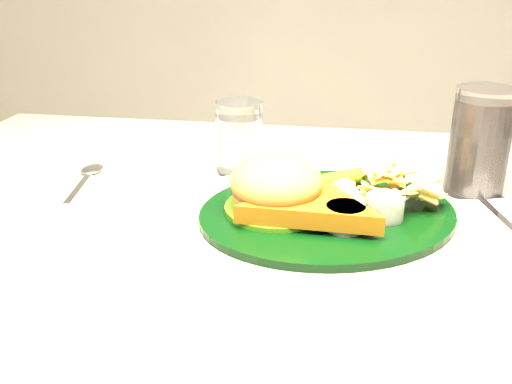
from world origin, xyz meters
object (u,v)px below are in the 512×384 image
dinner_plate (329,190)px  water_glass (239,137)px  cola_glass (480,142)px  fork_napkin (500,216)px

dinner_plate → water_glass: (-0.15, 0.15, 0.02)m
water_glass → cola_glass: bearing=-4.2°
water_glass → cola_glass: (0.35, -0.03, 0.02)m
dinner_plate → cola_glass: size_ratio=2.22×
fork_napkin → water_glass: bearing=148.9°
fork_napkin → cola_glass: bearing=87.7°
water_glass → fork_napkin: water_glass is taller
water_glass → dinner_plate: bearing=-45.1°
water_glass → cola_glass: 0.35m
cola_glass → fork_napkin: cola_glass is taller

